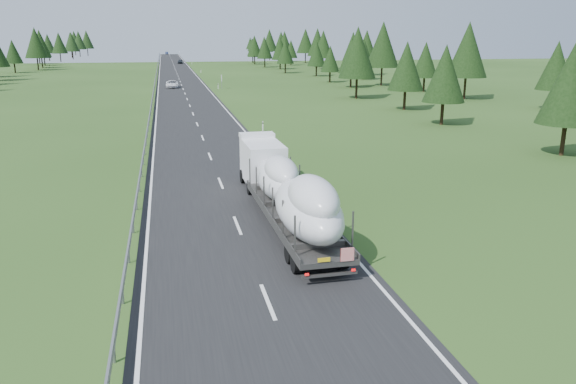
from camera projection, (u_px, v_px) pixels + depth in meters
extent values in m
plane|color=#264416|center=(237.00, 226.00, 29.52)|extent=(400.00, 400.00, 0.00)
cube|color=black|center=(180.00, 81.00, 123.68)|extent=(10.00, 400.00, 0.02)
cube|color=slate|center=(155.00, 79.00, 122.44)|extent=(0.08, 400.00, 0.32)
cylinder|color=slate|center=(133.00, 227.00, 28.36)|extent=(0.10, 0.10, 0.60)
cube|color=silver|center=(263.00, 126.00, 58.96)|extent=(0.12, 0.07, 1.00)
cube|color=black|center=(263.00, 123.00, 58.87)|extent=(0.13, 0.08, 0.12)
cube|color=silver|center=(218.00, 86.00, 106.04)|extent=(0.12, 0.07, 1.00)
cube|color=black|center=(218.00, 85.00, 105.96)|extent=(0.13, 0.08, 0.12)
cube|color=silver|center=(201.00, 71.00, 153.12)|extent=(0.12, 0.07, 1.00)
cube|color=black|center=(201.00, 70.00, 153.04)|extent=(0.13, 0.08, 0.12)
cube|color=silver|center=(192.00, 63.00, 200.20)|extent=(0.12, 0.07, 1.00)
cube|color=black|center=(192.00, 62.00, 200.12)|extent=(0.13, 0.08, 0.12)
cube|color=silver|center=(186.00, 58.00, 247.28)|extent=(0.12, 0.07, 1.00)
cube|color=black|center=(186.00, 57.00, 247.20)|extent=(0.13, 0.08, 0.12)
cube|color=silver|center=(182.00, 54.00, 294.36)|extent=(0.12, 0.07, 1.00)
cube|color=black|center=(182.00, 54.00, 294.28)|extent=(0.13, 0.08, 0.12)
cube|color=silver|center=(180.00, 52.00, 341.44)|extent=(0.12, 0.07, 1.00)
cube|color=black|center=(179.00, 51.00, 341.36)|extent=(0.13, 0.08, 0.12)
cylinder|color=slate|center=(222.00, 83.00, 106.05)|extent=(0.08, 0.08, 2.00)
cube|color=silver|center=(222.00, 78.00, 105.78)|extent=(0.05, 0.90, 1.20)
cylinder|color=black|center=(552.00, 98.00, 76.22)|extent=(0.36, 0.36, 3.10)
cone|color=black|center=(556.00, 65.00, 75.07)|extent=(4.82, 4.82, 6.46)
cylinder|color=black|center=(465.00, 86.00, 88.49)|extent=(0.36, 0.36, 4.04)
cone|color=black|center=(468.00, 50.00, 86.98)|extent=(6.29, 6.29, 8.42)
cylinder|color=black|center=(424.00, 83.00, 100.30)|extent=(0.36, 0.36, 2.98)
cone|color=black|center=(425.00, 60.00, 99.19)|extent=(4.63, 4.63, 6.20)
cylinder|color=black|center=(382.00, 75.00, 112.95)|extent=(0.36, 0.36, 4.26)
cone|color=black|center=(383.00, 44.00, 111.36)|extent=(6.63, 6.63, 8.88)
cylinder|color=black|center=(363.00, 73.00, 128.71)|extent=(0.36, 0.36, 3.07)
cone|color=black|center=(364.00, 54.00, 127.56)|extent=(4.78, 4.78, 6.40)
cylinder|color=black|center=(366.00, 68.00, 143.08)|extent=(0.36, 0.36, 3.82)
cone|color=black|center=(367.00, 46.00, 141.66)|extent=(5.94, 5.94, 7.95)
cylinder|color=black|center=(352.00, 65.00, 154.81)|extent=(0.36, 0.36, 3.68)
cone|color=black|center=(353.00, 46.00, 153.44)|extent=(5.73, 5.73, 7.67)
cylinder|color=black|center=(323.00, 63.00, 169.81)|extent=(0.36, 0.36, 3.88)
cone|color=black|center=(323.00, 44.00, 168.37)|extent=(6.03, 6.03, 8.07)
cylinder|color=black|center=(317.00, 60.00, 181.15)|extent=(0.36, 0.36, 4.15)
cone|color=black|center=(317.00, 42.00, 179.61)|extent=(6.46, 6.46, 8.65)
cylinder|color=black|center=(291.00, 61.00, 192.58)|extent=(0.36, 0.36, 2.89)
cone|color=black|center=(291.00, 49.00, 191.51)|extent=(4.49, 4.49, 6.02)
cylinder|color=black|center=(305.00, 57.00, 208.84)|extent=(0.36, 0.36, 4.23)
cone|color=black|center=(306.00, 41.00, 207.26)|extent=(6.58, 6.58, 8.82)
cylinder|color=black|center=(285.00, 56.00, 219.25)|extent=(0.36, 0.36, 3.96)
cone|color=black|center=(285.00, 42.00, 217.77)|extent=(6.16, 6.16, 8.25)
cylinder|color=black|center=(270.00, 55.00, 233.29)|extent=(0.36, 0.36, 4.26)
cone|color=black|center=(269.00, 40.00, 231.71)|extent=(6.63, 6.63, 8.88)
cylinder|color=black|center=(281.00, 54.00, 244.93)|extent=(0.36, 0.36, 3.99)
cone|color=black|center=(281.00, 41.00, 243.45)|extent=(6.21, 6.21, 8.32)
cylinder|color=black|center=(268.00, 54.00, 259.81)|extent=(0.36, 0.36, 3.11)
cone|color=black|center=(268.00, 45.00, 258.65)|extent=(4.84, 4.84, 6.49)
cylinder|color=black|center=(252.00, 53.00, 273.84)|extent=(0.36, 0.36, 3.01)
cone|color=black|center=(252.00, 45.00, 272.72)|extent=(4.68, 4.68, 6.26)
cylinder|color=black|center=(264.00, 52.00, 290.23)|extent=(0.36, 0.36, 3.29)
cone|color=black|center=(264.00, 43.00, 289.01)|extent=(5.12, 5.12, 6.85)
cylinder|color=black|center=(255.00, 52.00, 299.75)|extent=(0.36, 0.36, 3.29)
cone|color=black|center=(255.00, 43.00, 298.52)|extent=(5.11, 5.11, 6.85)
cylinder|color=black|center=(250.00, 51.00, 310.98)|extent=(0.36, 0.36, 3.12)
cone|color=black|center=(250.00, 43.00, 309.82)|extent=(4.85, 4.85, 6.50)
cylinder|color=black|center=(563.00, 137.00, 46.51)|extent=(0.36, 0.36, 3.13)
cone|color=black|center=(571.00, 84.00, 45.35)|extent=(4.86, 4.86, 6.51)
cylinder|color=black|center=(442.00, 111.00, 62.84)|extent=(0.36, 0.36, 3.01)
cone|color=black|center=(445.00, 73.00, 61.72)|extent=(4.68, 4.68, 6.26)
cylinder|color=black|center=(405.00, 98.00, 75.67)|extent=(0.36, 0.36, 3.08)
cone|color=black|center=(406.00, 66.00, 74.52)|extent=(4.79, 4.79, 6.41)
cylinder|color=black|center=(356.00, 86.00, 89.38)|extent=(0.36, 0.36, 3.80)
cone|color=black|center=(358.00, 52.00, 87.96)|extent=(5.91, 5.91, 7.91)
cylinder|color=black|center=(351.00, 79.00, 108.65)|extent=(0.36, 0.36, 3.26)
cone|color=black|center=(351.00, 55.00, 107.43)|extent=(5.07, 5.07, 6.79)
cylinder|color=black|center=(330.00, 76.00, 121.01)|extent=(0.36, 0.36, 2.64)
cone|color=black|center=(330.00, 59.00, 120.03)|extent=(4.10, 4.10, 5.49)
cylinder|color=black|center=(316.00, 70.00, 139.67)|extent=(0.36, 0.36, 2.93)
cone|color=black|center=(317.00, 53.00, 138.58)|extent=(4.56, 4.56, 6.11)
cylinder|color=black|center=(285.00, 67.00, 151.27)|extent=(0.36, 0.36, 2.98)
cone|color=black|center=(285.00, 52.00, 150.16)|extent=(4.64, 4.64, 6.22)
cylinder|color=black|center=(280.00, 64.00, 169.47)|extent=(0.36, 0.36, 3.28)
cone|color=black|center=(280.00, 48.00, 168.24)|extent=(5.11, 5.11, 6.84)
cylinder|color=black|center=(265.00, 62.00, 179.94)|extent=(0.36, 0.36, 3.21)
cone|color=black|center=(265.00, 48.00, 178.75)|extent=(5.00, 5.00, 6.69)
cylinder|color=black|center=(255.00, 59.00, 198.51)|extent=(0.36, 0.36, 3.41)
cone|color=black|center=(254.00, 46.00, 197.24)|extent=(5.31, 5.31, 7.11)
cylinder|color=black|center=(253.00, 59.00, 209.50)|extent=(0.36, 0.36, 2.58)
cone|color=black|center=(253.00, 49.00, 208.54)|extent=(4.01, 4.01, 5.37)
cylinder|color=black|center=(15.00, 67.00, 152.22)|extent=(0.36, 0.36, 3.00)
cone|color=black|center=(13.00, 51.00, 151.11)|extent=(4.67, 4.67, 6.25)
cylinder|color=black|center=(38.00, 63.00, 163.90)|extent=(0.36, 0.36, 4.15)
cone|color=black|center=(35.00, 43.00, 162.36)|extent=(6.45, 6.45, 8.64)
cylinder|color=black|center=(42.00, 61.00, 176.10)|extent=(0.36, 0.36, 3.97)
cone|color=black|center=(40.00, 43.00, 174.62)|extent=(6.17, 6.17, 8.27)
cylinder|color=black|center=(45.00, 61.00, 190.39)|extent=(0.36, 0.36, 2.98)
cone|color=black|center=(43.00, 49.00, 189.28)|extent=(4.63, 4.63, 6.21)
cylinder|color=black|center=(39.00, 59.00, 200.98)|extent=(0.36, 0.36, 3.49)
cone|color=black|center=(38.00, 45.00, 199.68)|extent=(5.44, 5.44, 7.28)
cylinder|color=black|center=(60.00, 57.00, 216.60)|extent=(0.36, 0.36, 3.80)
cone|color=black|center=(59.00, 43.00, 215.18)|extent=(5.92, 5.92, 7.92)
cylinder|color=black|center=(49.00, 56.00, 225.56)|extent=(0.36, 0.36, 3.62)
cone|color=black|center=(48.00, 43.00, 224.21)|extent=(5.64, 5.64, 7.55)
cylinder|color=black|center=(73.00, 55.00, 242.23)|extent=(0.36, 0.36, 3.87)
cone|color=black|center=(72.00, 42.00, 240.79)|extent=(6.03, 6.03, 8.07)
cylinder|color=black|center=(72.00, 54.00, 256.70)|extent=(0.36, 0.36, 3.89)
cone|color=black|center=(71.00, 41.00, 255.25)|extent=(6.06, 6.06, 8.11)
cylinder|color=black|center=(80.00, 52.00, 271.62)|extent=(0.36, 0.36, 4.16)
cone|color=black|center=(79.00, 40.00, 270.07)|extent=(6.48, 6.48, 8.68)
cylinder|color=black|center=(88.00, 52.00, 282.25)|extent=(0.36, 0.36, 4.28)
cone|color=black|center=(87.00, 39.00, 280.66)|extent=(6.66, 6.66, 8.92)
cylinder|color=black|center=(75.00, 51.00, 292.07)|extent=(0.36, 0.36, 4.22)
cone|color=black|center=(74.00, 40.00, 290.50)|extent=(6.56, 6.56, 8.79)
cube|color=white|center=(263.00, 162.00, 36.35)|extent=(2.39, 4.65, 2.58)
cube|color=black|center=(257.00, 148.00, 38.44)|extent=(2.12, 0.11, 1.29)
cube|color=white|center=(257.00, 135.00, 37.88)|extent=(2.33, 1.15, 0.28)
cube|color=#514F4C|center=(265.00, 184.00, 35.81)|extent=(2.35, 2.81, 0.23)
cylinder|color=black|center=(243.00, 176.00, 38.04)|extent=(0.34, 0.93, 0.92)
cylinder|color=black|center=(274.00, 175.00, 38.47)|extent=(0.34, 0.93, 0.92)
cylinder|color=black|center=(250.00, 187.00, 35.26)|extent=(0.34, 0.93, 0.92)
cylinder|color=black|center=(283.00, 185.00, 35.69)|extent=(0.34, 0.93, 0.92)
cube|color=#514F4C|center=(292.00, 216.00, 28.33)|extent=(2.71, 12.96, 0.24)
cube|color=#514F4C|center=(268.00, 213.00, 28.02)|extent=(0.27, 12.92, 0.22)
cube|color=#514F4C|center=(316.00, 210.00, 28.52)|extent=(0.27, 12.92, 0.22)
cube|color=#514F4C|center=(293.00, 236.00, 22.60)|extent=(0.07, 0.07, 1.75)
cube|color=#514F4C|center=(351.00, 232.00, 23.10)|extent=(0.07, 0.07, 1.75)
cube|color=#514F4C|center=(282.00, 219.00, 24.68)|extent=(0.07, 0.07, 1.75)
cube|color=#514F4C|center=(335.00, 216.00, 25.18)|extent=(0.07, 0.07, 1.75)
cube|color=#514F4C|center=(272.00, 205.00, 26.77)|extent=(0.07, 0.07, 1.75)
cube|color=#514F4C|center=(322.00, 202.00, 27.27)|extent=(0.07, 0.07, 1.75)
cube|color=#514F4C|center=(264.00, 193.00, 28.86)|extent=(0.07, 0.07, 1.75)
cube|color=#514F4C|center=(310.00, 190.00, 29.36)|extent=(0.07, 0.07, 1.75)
cube|color=#514F4C|center=(257.00, 182.00, 30.94)|extent=(0.07, 0.07, 1.75)
cube|color=#514F4C|center=(301.00, 180.00, 31.44)|extent=(0.07, 0.07, 1.75)
cube|color=#514F4C|center=(251.00, 173.00, 33.03)|extent=(0.07, 0.07, 1.75)
cube|color=#514F4C|center=(292.00, 171.00, 33.53)|extent=(0.07, 0.07, 1.75)
cylinder|color=black|center=(295.00, 262.00, 23.53)|extent=(0.38, 0.93, 0.92)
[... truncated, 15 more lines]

